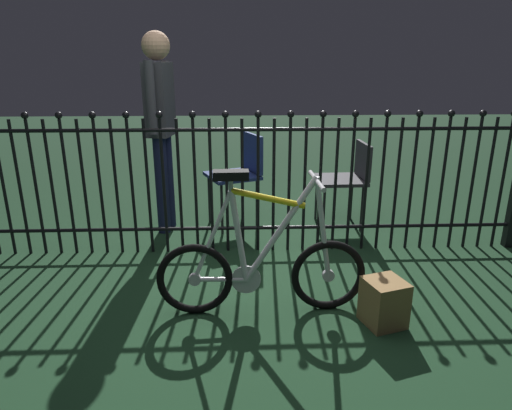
# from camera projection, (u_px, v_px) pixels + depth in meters

# --- Properties ---
(ground_plane) EXTENTS (20.00, 20.00, 0.00)m
(ground_plane) POSITION_uv_depth(u_px,v_px,m) (254.00, 294.00, 2.97)
(ground_plane) COLOR #17341E
(iron_fence) EXTENTS (4.35, 0.07, 1.17)m
(iron_fence) POSITION_uv_depth(u_px,v_px,m) (246.00, 180.00, 3.47)
(iron_fence) COLOR black
(iron_fence) RESTS_ON ground
(bicycle) EXTENTS (1.27, 0.40, 0.89)m
(bicycle) POSITION_uv_depth(u_px,v_px,m) (262.00, 266.00, 2.68)
(bicycle) COLOR black
(bicycle) RESTS_ON ground
(chair_navy) EXTENTS (0.55, 0.55, 0.85)m
(chair_navy) POSITION_uv_depth(u_px,v_px,m) (240.00, 169.00, 4.07)
(chair_navy) COLOR black
(chair_navy) RESTS_ON ground
(chair_charcoal) EXTENTS (0.45, 0.44, 0.77)m
(chair_charcoal) POSITION_uv_depth(u_px,v_px,m) (348.00, 175.00, 4.06)
(chair_charcoal) COLOR black
(chair_charcoal) RESTS_ON ground
(person_visitor) EXTENTS (0.23, 0.47, 1.71)m
(person_visitor) POSITION_uv_depth(u_px,v_px,m) (160.00, 116.00, 3.80)
(person_visitor) COLOR #191E3F
(person_visitor) RESTS_ON ground
(display_crate) EXTENTS (0.27, 0.27, 0.28)m
(display_crate) POSITION_uv_depth(u_px,v_px,m) (384.00, 302.00, 2.59)
(display_crate) COLOR olive
(display_crate) RESTS_ON ground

